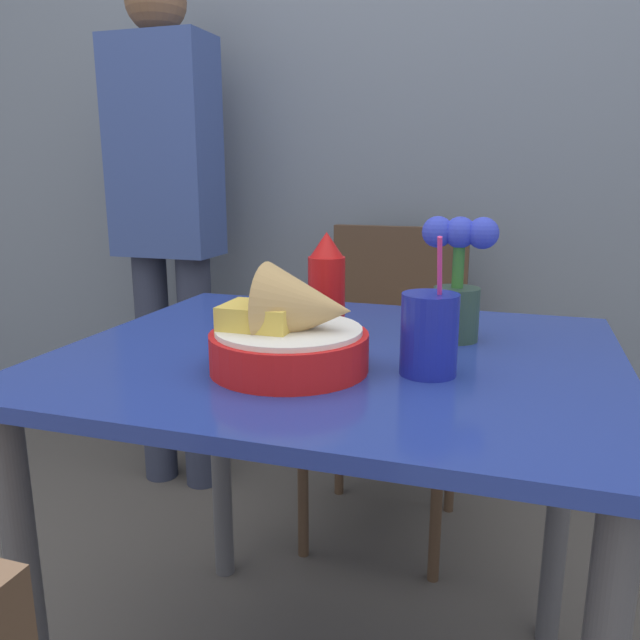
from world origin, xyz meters
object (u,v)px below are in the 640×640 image
Objects in this scene: flower_vase at (458,279)px; drink_cup at (429,337)px; food_basket at (294,333)px; ketchup_bottle at (327,284)px; person_standing at (167,208)px; chair_far_window at (391,355)px.

drink_cup is at bearing -95.00° from flower_vase.
flower_vase is (0.22, 0.26, 0.05)m from food_basket.
drink_cup is (0.20, 0.04, -0.00)m from food_basket.
food_basket is 0.25m from ketchup_bottle.
drink_cup reaches higher than ketchup_bottle.
drink_cup reaches higher than food_basket.
person_standing is at bearing 138.41° from ketchup_bottle.
drink_cup is at bearing -41.79° from ketchup_bottle.
ketchup_bottle is at bearing 95.31° from food_basket.
ketchup_bottle is 0.24m from flower_vase.
drink_cup reaches higher than chair_far_window.
chair_far_window is 0.55× the size of person_standing.
person_standing is (-0.72, 0.64, 0.09)m from ketchup_bottle.
drink_cup is 0.22m from flower_vase.
food_basket is 1.16× the size of drink_cup.
ketchup_bottle reaches higher than food_basket.
chair_far_window is 0.74m from flower_vase.
flower_vase is at bearing 3.04° from ketchup_bottle.
flower_vase is (0.23, -0.62, 0.34)m from chair_far_window.
person_standing reaches higher than flower_vase.
chair_far_window is at bearing 91.07° from food_basket.
flower_vase is (0.24, 0.01, 0.02)m from ketchup_bottle.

